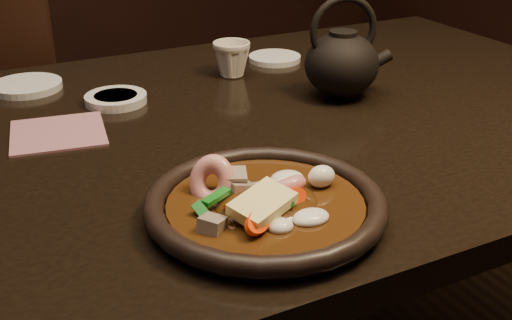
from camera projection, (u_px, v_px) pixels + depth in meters
name	position (u px, v px, depth m)	size (l,w,h in m)	color
table	(206.00, 170.00, 1.04)	(1.60, 0.90, 0.75)	black
plate	(266.00, 206.00, 0.75)	(0.28, 0.28, 0.03)	black
stirfry	(265.00, 201.00, 0.74)	(0.20, 0.17, 0.07)	#351C09
soy_dish	(116.00, 99.00, 1.10)	(0.11, 0.11, 0.01)	silver
saucer_left	(27.00, 86.00, 1.16)	(0.13, 0.13, 0.01)	silver
saucer_right	(275.00, 58.00, 1.32)	(0.11, 0.11, 0.01)	silver
tea_cup	(232.00, 58.00, 1.22)	(0.07, 0.07, 0.07)	beige
napkin	(58.00, 133.00, 0.98)	(0.14, 0.14, 0.00)	#945B64
teapot	(342.00, 61.00, 1.10)	(0.16, 0.13, 0.17)	black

